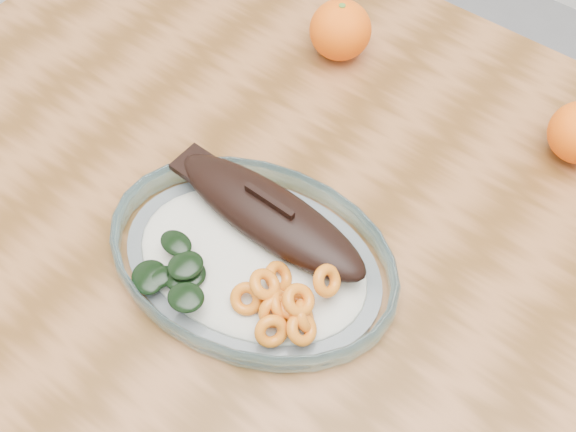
# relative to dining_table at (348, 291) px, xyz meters

# --- Properties ---
(dining_table) EXTENTS (1.20, 0.80, 0.75)m
(dining_table) POSITION_rel_dining_table_xyz_m (0.00, 0.00, 0.00)
(dining_table) COLOR #5B3715
(dining_table) RESTS_ON ground
(plated_meal) EXTENTS (0.64, 0.64, 0.08)m
(plated_meal) POSITION_rel_dining_table_xyz_m (-0.07, -0.08, 0.12)
(plated_meal) COLOR white
(plated_meal) RESTS_ON dining_table
(orange_left) EXTENTS (0.08, 0.08, 0.08)m
(orange_left) POSITION_rel_dining_table_xyz_m (-0.18, 0.23, 0.14)
(orange_left) COLOR #FF4805
(orange_left) RESTS_ON dining_table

